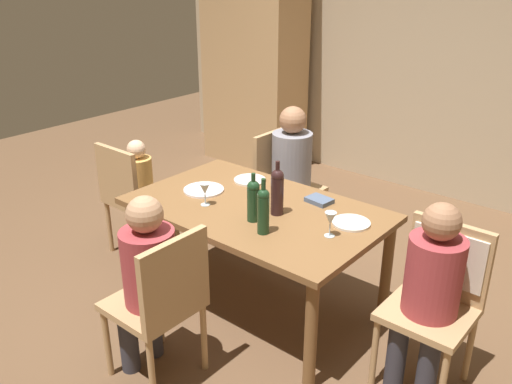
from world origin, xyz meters
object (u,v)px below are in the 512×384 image
object	(u,v)px
dinner_plate_host	(204,190)
dinner_plate_guest_left	(250,180)
person_woman_host	(147,274)
wine_bottle_dark_red	(277,191)
person_man_bearded	(294,168)
chair_right_end	(441,282)
person_child_small	(142,185)
armoire_cabinet	(254,67)
chair_left_end	(131,193)
wine_bottle_tall_green	(253,199)
wine_bottle_short_olive	(263,209)
chair_far_left	(283,180)
person_man_guest	(430,287)
dinner_plate_guest_right	(351,223)
dining_table	(256,218)
wine_glass_near_left	(205,190)
chair_near	(162,299)
wine_glass_centre	(330,219)

from	to	relation	value
dinner_plate_host	dinner_plate_guest_left	bearing A→B (deg)	69.72
person_woman_host	wine_bottle_dark_red	bearing A→B (deg)	-12.51
dinner_plate_guest_left	dinner_plate_host	bearing A→B (deg)	-110.28
person_man_bearded	wine_bottle_dark_red	bearing A→B (deg)	29.87
person_man_bearded	wine_bottle_dark_red	world-z (taller)	person_man_bearded
dinner_plate_host	dinner_plate_guest_left	xyz separation A→B (m)	(0.13, 0.34, 0.00)
chair_right_end	person_child_small	xyz separation A→B (m)	(-2.37, -0.10, -0.03)
person_man_bearded	armoire_cabinet	bearing A→B (deg)	-131.12
chair_left_end	person_woman_host	bearing A→B (deg)	-34.25
chair_left_end	wine_bottle_tall_green	bearing A→B (deg)	-3.37
dinner_plate_host	wine_bottle_short_olive	bearing A→B (deg)	-17.40
chair_left_end	wine_bottle_short_olive	world-z (taller)	wine_bottle_short_olive
wine_bottle_short_olive	wine_bottle_dark_red	bearing A→B (deg)	111.13
chair_right_end	dinner_plate_host	distance (m)	1.64
wine_bottle_tall_green	chair_far_left	bearing A→B (deg)	118.54
person_man_bearded	person_man_guest	xyz separation A→B (m)	(1.52, -0.90, -0.03)
wine_bottle_short_olive	dinner_plate_guest_right	distance (m)	0.56
person_woman_host	wine_bottle_short_olive	bearing A→B (deg)	-24.97
dining_table	wine_glass_near_left	distance (m)	0.38
person_woman_host	wine_bottle_tall_green	world-z (taller)	person_woman_host
chair_far_left	chair_left_end	xyz separation A→B (m)	(-0.74, -0.96, 0.00)
dinner_plate_guest_left	person_child_small	bearing A→B (deg)	-162.10
dinner_plate_host	dinner_plate_guest_right	xyz separation A→B (m)	(1.03, 0.20, 0.00)
armoire_cabinet	dinner_plate_guest_right	bearing A→B (deg)	-39.67
dining_table	wine_bottle_dark_red	bearing A→B (deg)	-0.90
chair_near	person_woman_host	bearing A→B (deg)	90.00
wine_bottle_tall_green	wine_glass_near_left	size ratio (longest dim) A/B	2.04
chair_left_end	person_man_guest	size ratio (longest dim) A/B	0.84
dining_table	wine_glass_centre	size ratio (longest dim) A/B	10.82
wine_glass_centre	armoire_cabinet	bearing A→B (deg)	137.37
dining_table	wine_bottle_short_olive	world-z (taller)	wine_bottle_short_olive
person_child_small	wine_bottle_dark_red	xyz separation A→B (m)	(1.35, -0.03, 0.33)
chair_left_end	person_woman_host	distance (m)	1.41
person_child_small	wine_bottle_dark_red	bearing A→B (deg)	-1.13
chair_right_end	person_woman_host	size ratio (longest dim) A/B	0.84
chair_near	dinner_plate_guest_right	bearing A→B (deg)	-25.84
armoire_cabinet	wine_glass_centre	bearing A→B (deg)	-42.63
wine_bottle_tall_green	dinner_plate_guest_right	bearing A→B (deg)	35.06
chair_right_end	dinner_plate_guest_right	size ratio (longest dim) A/B	4.02
armoire_cabinet	chair_far_left	xyz separation A→B (m)	(1.46, -1.37, -0.56)
wine_bottle_tall_green	wine_glass_centre	distance (m)	0.48
dining_table	dinner_plate_guest_right	size ratio (longest dim) A/B	7.05
wine_bottle_tall_green	dining_table	bearing A→B (deg)	125.38
dining_table	chair_right_end	bearing A→B (deg)	5.96
chair_left_end	person_man_guest	distance (m)	2.38
person_woman_host	person_man_bearded	xyz separation A→B (m)	(-0.31, 1.75, 0.03)
chair_far_left	person_child_small	world-z (taller)	person_child_small
chair_far_left	dinner_plate_guest_right	world-z (taller)	chair_far_left
chair_right_end	chair_left_end	size ratio (longest dim) A/B	1.00
chair_right_end	person_woman_host	bearing A→B (deg)	39.56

